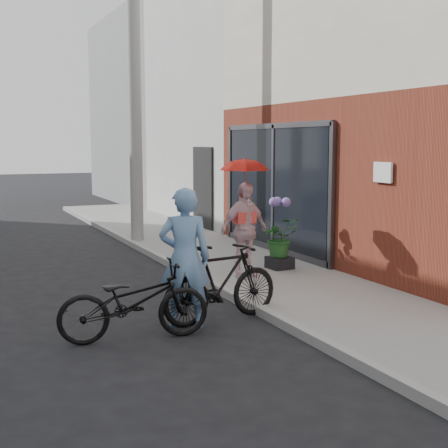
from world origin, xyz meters
TOP-DOWN VIEW (x-y plane):
  - ground at (0.00, 0.00)m, footprint 80.00×80.00m
  - sidewalk at (2.10, 2.00)m, footprint 2.20×24.00m
  - curb at (0.94, 2.00)m, footprint 0.12×24.00m
  - plaster_building at (7.20, 9.00)m, footprint 8.00×6.00m
  - east_building_far at (7.20, 16.00)m, footprint 8.00×8.00m
  - utility_pole at (1.10, 6.00)m, footprint 0.28×0.28m
  - officer at (-0.14, -0.23)m, footprint 0.74×0.62m
  - bike_left at (-0.87, -0.49)m, footprint 1.79×0.82m
  - bike_right at (0.35, -0.21)m, footprint 1.72×0.72m
  - kimono_woman at (1.55, 1.56)m, footprint 0.95×0.56m
  - parasol at (1.55, 1.56)m, footprint 0.74×0.74m
  - planter at (2.40, 1.91)m, footprint 0.40×0.40m
  - potted_plant at (2.40, 1.91)m, footprint 0.60×0.52m

SIDE VIEW (x-z plane):
  - ground at x=0.00m, z-range 0.00..0.00m
  - sidewalk at x=2.10m, z-range 0.00..0.12m
  - curb at x=0.94m, z-range 0.00..0.12m
  - planter at x=2.40m, z-range 0.12..0.32m
  - bike_left at x=-0.87m, z-range 0.00..0.91m
  - bike_right at x=0.35m, z-range 0.00..1.00m
  - potted_plant at x=2.40m, z-range 0.32..0.99m
  - officer at x=-0.14m, z-range 0.00..1.73m
  - kimono_woman at x=1.55m, z-range 0.12..1.64m
  - parasol at x=1.55m, z-range 1.64..2.28m
  - plaster_building at x=7.20m, z-range 0.00..7.00m
  - east_building_far at x=7.20m, z-range 0.00..7.00m
  - utility_pole at x=1.10m, z-range 0.00..7.00m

